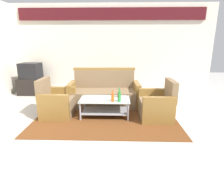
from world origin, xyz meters
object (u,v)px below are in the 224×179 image
object	(u,v)px
couch	(104,94)
bottle_orange	(113,97)
armchair_right	(157,106)
tv_stand	(32,86)
armchair_left	(57,103)
bottle_green	(119,96)
coffee_table	(105,105)
television	(31,71)
cup	(119,95)

from	to	relation	value
couch	bottle_orange	size ratio (longest dim) A/B	7.23
bottle_orange	couch	bearing A→B (deg)	105.42
armchair_right	bottle_orange	bearing A→B (deg)	95.86
bottle_orange	tv_stand	distance (m)	3.26
armchair_left	tv_stand	size ratio (longest dim) A/B	1.06
bottle_orange	bottle_green	bearing A→B (deg)	0.53
armchair_right	coffee_table	distance (m)	1.15
armchair_left	bottle_orange	world-z (taller)	armchair_left
couch	television	distance (m)	2.64
couch	television	bearing A→B (deg)	-25.32
armchair_left	television	xyz separation A→B (m)	(-1.36, 1.71, 0.47)
tv_stand	couch	bearing A→B (deg)	-23.01
couch	bottle_green	distance (m)	0.99
couch	tv_stand	bearing A→B (deg)	-25.26
bottle_orange	cup	size ratio (longest dim) A/B	2.53
couch	armchair_right	xyz separation A→B (m)	(1.21, -0.78, -0.03)
couch	cup	bearing A→B (deg)	121.85
bottle_green	cup	xyz separation A→B (m)	(-0.01, 0.33, -0.07)
bottle_green	cup	distance (m)	0.33
couch	coffee_table	bearing A→B (deg)	92.94
coffee_table	cup	size ratio (longest dim) A/B	11.00
couch	bottle_green	bearing A→B (deg)	111.16
bottle_green	television	xyz separation A→B (m)	(-2.78, 1.91, 0.23)
couch	coffee_table	size ratio (longest dim) A/B	1.66
armchair_left	coffee_table	bearing A→B (deg)	88.80
bottle_green	tv_stand	bearing A→B (deg)	145.56
bottle_orange	television	world-z (taller)	television
coffee_table	bottle_orange	world-z (taller)	bottle_orange
armchair_right	bottle_orange	size ratio (longest dim) A/B	3.37
coffee_table	television	world-z (taller)	television
armchair_right	cup	distance (m)	0.88
armchair_left	armchair_right	size ratio (longest dim) A/B	1.00
couch	cup	xyz separation A→B (m)	(0.38, -0.56, 0.14)
cup	armchair_right	bearing A→B (deg)	-14.92
armchair_right	bottle_orange	world-z (taller)	armchair_right
coffee_table	bottle_orange	xyz separation A→B (m)	(0.18, -0.18, 0.23)
coffee_table	bottle_green	size ratio (longest dim) A/B	3.57
armchair_left	bottle_orange	xyz separation A→B (m)	(1.28, -0.20, 0.22)
coffee_table	cup	distance (m)	0.40
bottle_green	bottle_orange	bearing A→B (deg)	-179.47
coffee_table	bottle_orange	distance (m)	0.35
coffee_table	tv_stand	xyz separation A→B (m)	(-2.46, 1.73, -0.01)
tv_stand	television	bearing A→B (deg)	83.76
armchair_left	cup	xyz separation A→B (m)	(1.41, 0.13, 0.17)
armchair_right	coffee_table	xyz separation A→B (m)	(-1.15, 0.07, -0.02)
armchair_left	armchair_right	bearing A→B (deg)	87.42
armchair_right	coffee_table	size ratio (longest dim) A/B	0.77
cup	television	size ratio (longest dim) A/B	0.16
bottle_orange	tv_stand	world-z (taller)	bottle_orange
armchair_right	television	world-z (taller)	television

